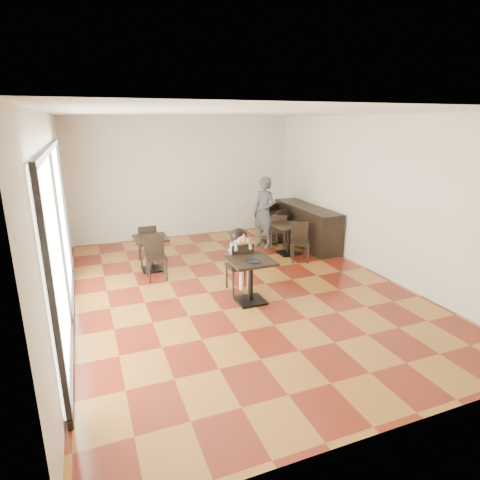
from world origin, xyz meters
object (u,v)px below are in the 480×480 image
cafe_table_back (272,228)px  chair_back_b (287,229)px  chair_mid_a (278,231)px  adult_patron (264,213)px  child (239,260)px  chair_left_a (147,243)px  chair_left_b (156,258)px  chair_back_a (268,220)px  child_chair (239,266)px  cafe_table_mid (288,239)px  child_table (251,281)px  chair_mid_b (300,243)px  cafe_table_left (152,254)px

cafe_table_back → chair_back_b: size_ratio=0.83×
cafe_table_back → chair_mid_a: bearing=-98.0°
adult_patron → chair_mid_a: bearing=31.9°
child → chair_left_a: size_ratio=1.36×
adult_patron → chair_left_b: adult_patron is taller
chair_mid_a → chair_back_a: (0.23, 1.05, 0.03)m
child_chair → child: (0.00, 0.00, 0.12)m
cafe_table_mid → chair_back_a: (0.23, 1.60, 0.10)m
cafe_table_mid → chair_mid_a: chair_mid_a is taller
child_table → chair_back_b: (2.11, 2.63, 0.07)m
adult_patron → cafe_table_back: adult_patron is taller
adult_patron → chair_mid_a: size_ratio=2.05×
child → chair_mid_b: bearing=28.6°
child → cafe_table_back: size_ratio=1.55×
child_table → chair_left_b: bearing=128.7°
child_chair → cafe_table_left: size_ratio=1.30×
child_chair → chair_mid_a: bearing=-131.5°
chair_back_a → chair_back_b: same height
cafe_table_mid → cafe_table_left: 3.22m
chair_back_a → chair_back_b: size_ratio=1.00×
cafe_table_mid → child: bearing=-140.0°
cafe_table_back → chair_left_a: (-3.29, -0.40, 0.05)m
chair_mid_b → chair_back_a: chair_back_a is taller
chair_back_b → cafe_table_mid: bearing=-138.6°
chair_left_a → chair_back_a: (3.44, 0.95, 0.02)m
child_chair → cafe_table_mid: (1.88, 1.58, -0.12)m
chair_mid_a → chair_mid_b: (0.00, -1.10, 0.00)m
cafe_table_left → chair_mid_a: size_ratio=0.85×
child → chair_mid_a: bearing=48.5°
chair_mid_a → chair_left_b: (-3.22, -1.00, 0.01)m
cafe_table_back → chair_left_a: 3.31m
child_table → child: bearing=90.0°
chair_back_b → child_chair: bearing=-159.7°
child_table → child_chair: (0.00, 0.55, 0.08)m
cafe_table_mid → chair_back_a: size_ratio=0.77×
cafe_table_back → chair_back_b: (0.16, -0.55, 0.08)m
child → cafe_table_left: size_ratio=1.63×
child_chair → adult_patron: (1.58, 2.33, 0.41)m
cafe_table_mid → chair_back_b: bearing=65.6°
chair_back_a → adult_patron: bearing=34.0°
child_table → chair_mid_b: chair_mid_b is taller
cafe_table_mid → cafe_table_back: 1.05m
child_chair → cafe_table_left: child_chair is taller
child_chair → chair_back_b: size_ratio=1.02×
chair_mid_a → chair_mid_b: bearing=112.5°
chair_mid_b → chair_back_a: (0.23, 2.15, 0.03)m
chair_mid_b → chair_left_a: 3.43m
cafe_table_left → chair_mid_a: (3.22, 0.45, 0.07)m
chair_mid_a → chair_left_b: chair_left_b is taller
chair_left_a → child_table: bearing=116.6°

